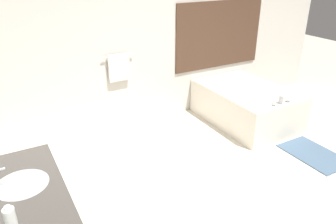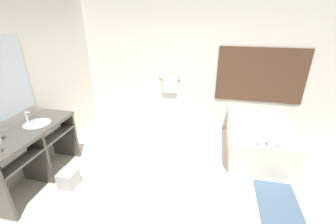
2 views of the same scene
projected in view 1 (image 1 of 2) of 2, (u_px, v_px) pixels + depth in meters
The scene contains 5 objects.
ground_plane at pixel (222, 200), 3.62m from camera, with size 16.00×16.00×0.00m, color beige.
wall_back_with_blinds at pixel (138, 39), 4.83m from camera, with size 7.40×0.13×2.70m.
bathtub at pixel (246, 103), 5.27m from camera, with size 1.09×1.59×0.68m.
water_bottle_1 at pixel (12, 224), 1.90m from camera, with size 0.07×0.07×0.25m.
bath_mat at pixel (313, 154), 4.45m from camera, with size 0.55×0.83×0.02m.
Camera 1 is at (-1.92, -2.20, 2.41)m, focal length 35.00 mm.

